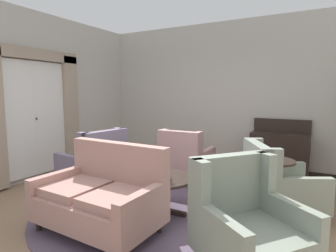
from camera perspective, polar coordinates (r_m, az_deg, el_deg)
name	(u,v)px	position (r m, az deg, el deg)	size (l,w,h in m)	color
ground	(146,216)	(3.90, -4.48, -17.67)	(8.26, 8.26, 0.00)	#896B51
wall_back	(221,96)	(6.22, 10.68, 6.09)	(5.64, 0.08, 3.10)	#BCB7AD
wall_left	(56,96)	(6.08, -21.85, 5.70)	(0.08, 4.13, 3.10)	#BCB7AD
baseboard_back	(219,163)	(6.36, 10.22, -7.45)	(5.48, 0.03, 0.12)	black
area_rug	(158,207)	(4.13, -2.09, -16.12)	(3.36, 3.36, 0.01)	#5B4C60
window_with_curtains	(36,110)	(5.70, -25.18, 2.92)	(0.12, 1.88, 2.37)	silver
coffee_table	(162,183)	(3.84, -1.28, -11.56)	(0.87, 0.87, 0.50)	black
porcelain_vase	(163,165)	(3.78, -0.94, -7.89)	(0.16, 0.16, 0.37)	beige
settee	(102,197)	(3.47, -13.34, -13.76)	(1.46, 0.91, 1.00)	tan
armchair_back_corner	(186,159)	(5.15, 3.62, -6.80)	(0.78, 0.92, 0.96)	tan
armchair_near_sideboard	(277,184)	(4.07, 21.17, -10.92)	(1.18, 1.16, 0.96)	gray
armchair_beside_settee	(95,165)	(4.85, -14.61, -7.64)	(1.01, 0.92, 1.02)	slate
armchair_foreground_right	(246,224)	(2.81, 15.52, -18.55)	(1.19, 1.19, 1.01)	gray
side_table	(272,182)	(3.99, 20.39, -10.57)	(0.55, 0.55, 0.75)	black
sideboard	(279,152)	(5.76, 21.64, -4.95)	(1.04, 0.41, 1.11)	black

